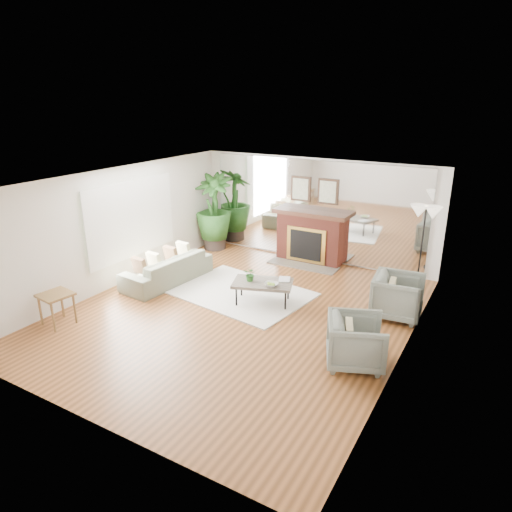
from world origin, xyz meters
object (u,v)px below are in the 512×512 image
Objects in this scene: potted_ficus at (214,209)px; fireplace at (309,236)px; armchair_back at (398,296)px; floor_lamp at (425,219)px; sofa at (167,269)px; coffee_table at (263,284)px; armchair_front at (356,342)px; side_table at (56,299)px.

fireplace is at bearing 6.29° from potted_ficus.
armchair_back is 1.74m from floor_lamp.
fireplace reaches higher than sofa.
fireplace reaches higher than floor_lamp.
potted_ficus is at bearing 139.55° from coffee_table.
fireplace is at bearing 47.86° from armchair_back.
fireplace is 1.02× the size of potted_ficus.
armchair_back is 1.93m from armchair_front.
armchair_back is (2.60, -1.91, -0.26)m from fireplace.
potted_ficus reaches higher than armchair_front.
coffee_table is 3.71m from potted_ficus.
fireplace is 2.68m from coffee_table.
fireplace reaches higher than side_table.
armchair_back is 6.14m from side_table.
fireplace reaches higher than potted_ficus.
potted_ficus is (-0.44, 2.45, 0.76)m from sofa.
fireplace is 5.82m from side_table.
armchair_back is at bearing -94.46° from floor_lamp.
armchair_front is at bearing 82.15° from sofa.
floor_lamp is (0.10, 1.28, 1.18)m from armchair_back.
floor_lamp is at bearing 41.11° from side_table.
armchair_front is 1.44× the size of side_table.
fireplace is at bearing 166.84° from floor_lamp.
potted_ficus reaches higher than floor_lamp.
potted_ficus is at bearing -164.09° from sofa.
sofa is 3.55× the size of side_table.
armchair_back is 0.48× the size of floor_lamp.
side_table is (-0.41, -2.49, 0.19)m from sofa.
armchair_front is at bearing 15.45° from side_table.
floor_lamp is at bearing -10.26° from armchair_back.
armchair_back is at bearing -27.07° from armchair_front.
coffee_table is at bearing 101.35° from armchair_back.
fireplace is 1.11× the size of floor_lamp.
potted_ficus is 5.34m from floor_lamp.
coffee_table is at bearing 43.05° from side_table.
potted_ficus is at bearing 66.83° from armchair_back.
armchair_back is at bearing -36.35° from fireplace.
floor_lamp is at bearing 119.09° from sofa.
potted_ficus reaches higher than armchair_back.
armchair_front is at bearing -57.53° from fireplace.
sofa is at bearing 94.03° from armchair_back.
coffee_table is at bearing 97.55° from sofa.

